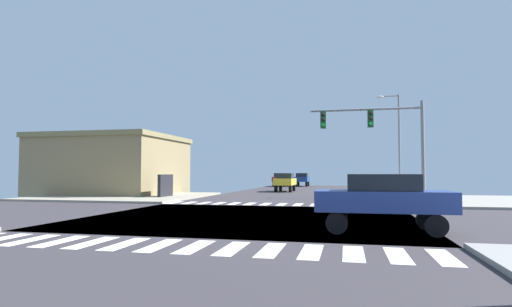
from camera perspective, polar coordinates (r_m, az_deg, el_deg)
ground at (r=17.93m, az=-0.82°, el=-8.95°), size 90.00×90.00×0.05m
sidewalk_corner_ne at (r=30.72m, az=29.46°, el=-5.83°), size 12.00×12.00×0.14m
sidewalk_corner_nw at (r=34.01m, az=-17.82°, el=-5.71°), size 12.00×12.00×0.14m
crosswalk_near at (r=11.11m, az=-11.03°, el=-12.61°), size 13.50×2.00×0.01m
crosswalk_far at (r=25.10m, az=2.48°, el=-7.10°), size 13.50×2.00×0.01m
traffic_signal_mast at (r=24.56m, az=16.46°, el=3.28°), size 6.40×0.55×6.02m
street_lamp at (r=33.77m, az=19.01°, el=2.37°), size 1.78×0.32×8.08m
bank_building at (r=38.29m, az=-19.38°, el=-1.55°), size 12.48×10.05×5.18m
sedan_nearside_1 at (r=13.92m, az=17.33°, el=-5.91°), size 4.30×1.80×1.88m
sedan_leading_4 at (r=58.38m, az=6.49°, el=-3.49°), size 1.80×4.30×1.88m
sedan_trailing_5 at (r=41.92m, az=4.12°, el=-3.81°), size 1.80×4.30×1.88m
sedan_outer_6 at (r=58.00m, az=3.46°, el=-3.51°), size 1.80×4.30×1.88m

